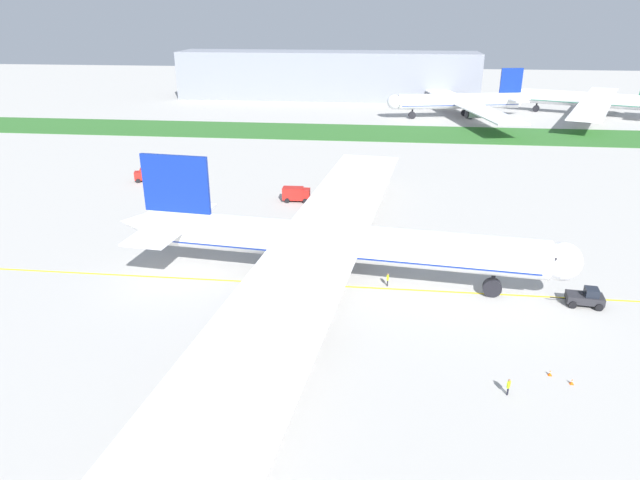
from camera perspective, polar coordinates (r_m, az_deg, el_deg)
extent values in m
plane|color=#ADAAA5|center=(74.20, -0.32, -4.27)|extent=(600.00, 600.00, 0.00)
cube|color=yellow|center=(73.53, -0.39, -4.53)|extent=(280.00, 0.36, 0.01)
cube|color=#2D6628|center=(168.11, 3.73, 10.69)|extent=(320.00, 24.00, 0.10)
cylinder|color=white|center=(72.58, 1.69, -0.20)|extent=(51.74, 10.48, 4.83)
cube|color=navy|center=(72.90, 1.68, -0.82)|extent=(49.65, 9.87, 0.58)
sphere|color=white|center=(72.84, 23.09, -1.97)|extent=(4.59, 4.59, 4.59)
cone|color=white|center=(82.13, -17.80, 1.67)|extent=(5.73, 4.66, 4.10)
cube|color=navy|center=(77.37, -14.25, 5.46)|extent=(9.27, 1.50, 7.72)
cube|color=white|center=(83.57, -13.08, 2.78)|extent=(6.49, 8.30, 0.34)
cube|color=white|center=(75.57, -16.17, 0.41)|extent=(6.49, 8.30, 0.34)
cube|color=white|center=(96.99, 3.15, 5.17)|extent=(16.38, 47.34, 0.39)
cube|color=white|center=(51.49, -6.89, -11.14)|extent=(16.38, 47.34, 0.39)
cylinder|color=#B7BABF|center=(87.42, 2.95, 2.26)|extent=(4.85, 3.15, 2.66)
cylinder|color=black|center=(87.09, 4.44, 2.14)|extent=(0.70, 2.82, 2.79)
cylinder|color=#B7BABF|center=(60.34, -2.14, -7.26)|extent=(4.85, 3.15, 2.66)
cylinder|color=black|center=(59.86, 0.00, -7.50)|extent=(0.70, 2.82, 2.79)
cylinder|color=black|center=(73.09, 16.92, -3.92)|extent=(0.50, 0.50, 1.87)
cylinder|color=black|center=(73.49, 16.84, -4.57)|extent=(2.39, 1.28, 2.29)
cylinder|color=black|center=(76.98, -0.98, -1.56)|extent=(0.50, 0.50, 1.87)
cylinder|color=black|center=(77.36, -0.98, -2.20)|extent=(2.39, 1.28, 2.29)
cylinder|color=black|center=(72.50, -1.94, -3.12)|extent=(0.50, 0.50, 1.87)
cylinder|color=black|center=(72.90, -1.93, -3.79)|extent=(2.39, 1.28, 2.29)
cube|color=black|center=(72.48, 22.60, -1.49)|extent=(2.08, 3.79, 0.87)
sphere|color=black|center=(80.30, -11.81, 1.88)|extent=(0.34, 0.34, 0.34)
sphere|color=black|center=(78.45, -8.55, 1.63)|extent=(0.34, 0.34, 0.34)
sphere|color=black|center=(76.87, -5.14, 1.36)|extent=(0.34, 0.34, 0.34)
sphere|color=black|center=(75.57, -1.60, 1.07)|extent=(0.34, 0.34, 0.34)
sphere|color=black|center=(74.57, 2.05, 0.77)|extent=(0.34, 0.34, 0.34)
sphere|color=black|center=(73.89, 5.78, 0.47)|extent=(0.34, 0.34, 0.34)
sphere|color=black|center=(73.52, 9.56, 0.15)|extent=(0.34, 0.34, 0.34)
sphere|color=black|center=(73.48, 13.36, -0.17)|extent=(0.34, 0.34, 0.34)
sphere|color=black|center=(73.77, 17.15, -0.48)|extent=(0.34, 0.34, 0.34)
cube|color=#26262B|center=(75.33, 24.97, -5.31)|extent=(4.39, 2.68, 0.91)
cube|color=black|center=(75.10, 25.55, -4.72)|extent=(1.68, 1.86, 0.90)
cylinder|color=black|center=(74.83, 22.71, -5.37)|extent=(1.80, 0.32, 0.12)
cylinder|color=black|center=(74.23, 23.97, -5.94)|extent=(0.93, 0.45, 0.90)
cylinder|color=black|center=(76.19, 23.70, -5.17)|extent=(0.93, 0.45, 0.90)
cylinder|color=black|center=(74.91, 26.16, -6.07)|extent=(0.93, 0.45, 0.90)
cylinder|color=black|center=(76.85, 25.83, -5.31)|extent=(0.93, 0.45, 0.90)
cylinder|color=black|center=(60.86, -7.65, -10.39)|extent=(0.13, 0.13, 0.87)
cylinder|color=#BFE519|center=(60.35, -7.66, -9.89)|extent=(0.10, 0.10, 0.56)
cylinder|color=black|center=(61.03, -7.69, -10.29)|extent=(0.13, 0.13, 0.87)
cylinder|color=#BFE519|center=(60.78, -7.75, -9.65)|extent=(0.10, 0.10, 0.56)
cube|color=#BFE519|center=(60.55, -7.70, -9.75)|extent=(0.42, 0.52, 0.62)
sphere|color=#8C6647|center=(60.32, -7.72, -9.39)|extent=(0.24, 0.24, 0.24)
cylinder|color=black|center=(73.76, 6.78, -4.23)|extent=(0.13, 0.13, 0.87)
cylinder|color=#BFE519|center=(73.59, 6.81, -3.69)|extent=(0.10, 0.10, 0.55)
cylinder|color=black|center=(73.58, 6.76, -4.30)|extent=(0.13, 0.13, 0.87)
cylinder|color=#BFE519|center=(73.13, 6.78, -3.85)|extent=(0.10, 0.10, 0.55)
cube|color=#BFE519|center=(73.35, 6.80, -3.75)|extent=(0.29, 0.47, 0.61)
sphere|color=#8C6647|center=(73.16, 6.81, -3.44)|extent=(0.23, 0.23, 0.23)
cylinder|color=black|center=(56.65, 18.26, -14.18)|extent=(0.12, 0.12, 0.85)
cylinder|color=#BFE519|center=(56.14, 18.30, -13.69)|extent=(0.10, 0.10, 0.54)
cylinder|color=black|center=(56.81, 18.31, -14.08)|extent=(0.12, 0.12, 0.85)
cylinder|color=#BFE519|center=(56.54, 18.44, -13.42)|extent=(0.10, 0.10, 0.54)
cube|color=#BFE519|center=(56.32, 18.37, -13.53)|extent=(0.42, 0.51, 0.60)
sphere|color=#8C6647|center=(56.08, 18.43, -13.17)|extent=(0.23, 0.23, 0.23)
cube|color=#F2590C|center=(60.46, 23.86, -13.04)|extent=(0.36, 0.36, 0.03)
cone|color=#F2590C|center=(60.30, 23.90, -12.81)|extent=(0.28, 0.28, 0.55)
cylinder|color=white|center=(60.29, 23.91, -12.79)|extent=(0.17, 0.17, 0.06)
cube|color=#F2590C|center=(60.92, 22.00, -12.43)|extent=(0.36, 0.36, 0.03)
cone|color=#F2590C|center=(60.76, 22.04, -12.21)|extent=(0.28, 0.28, 0.55)
cylinder|color=white|center=(60.75, 22.05, -12.19)|extent=(0.17, 0.17, 0.06)
cube|color=#B21E19|center=(123.40, -16.69, 6.38)|extent=(4.05, 3.02, 2.26)
cube|color=#B21E19|center=(123.76, -17.74, 6.16)|extent=(1.92, 2.29, 1.64)
cube|color=#263347|center=(123.76, -18.05, 6.28)|extent=(0.58, 1.67, 0.72)
cylinder|color=black|center=(122.99, -17.74, 5.66)|extent=(0.95, 0.55, 0.90)
cylinder|color=black|center=(124.95, -17.65, 5.92)|extent=(0.95, 0.55, 0.90)
cylinder|color=black|center=(122.62, -16.26, 5.79)|extent=(0.95, 0.55, 0.90)
cylinder|color=black|center=(124.58, -16.18, 6.04)|extent=(0.95, 0.55, 0.90)
cube|color=#B21E19|center=(105.44, -2.73, 4.70)|extent=(3.78, 2.31, 2.20)
cube|color=#B21E19|center=(105.18, -1.44, 4.60)|extent=(1.50, 2.17, 1.95)
cube|color=#263347|center=(104.99, -1.07, 4.80)|extent=(0.12, 1.87, 0.86)
cylinder|color=black|center=(106.53, -1.36, 4.28)|extent=(0.91, 0.32, 0.90)
cylinder|color=black|center=(104.43, -1.50, 3.91)|extent=(0.91, 0.32, 0.90)
cylinder|color=black|center=(106.95, -3.13, 4.33)|extent=(0.91, 0.32, 0.90)
cylinder|color=black|center=(104.85, -3.31, 3.96)|extent=(0.91, 0.32, 0.90)
cylinder|color=white|center=(196.25, 13.74, 13.36)|extent=(40.47, 13.48, 4.86)
cube|color=navy|center=(196.37, 13.71, 13.12)|extent=(38.80, 12.75, 0.58)
sphere|color=white|center=(190.22, 7.44, 13.53)|extent=(4.61, 4.61, 4.61)
cone|color=white|center=(204.68, 19.82, 13.15)|extent=(6.11, 5.19, 4.13)
cube|color=navy|center=(201.73, 18.61, 14.90)|extent=(7.20, 2.05, 7.77)
cube|color=white|center=(198.34, 19.19, 13.09)|extent=(6.02, 8.55, 0.34)
cube|color=white|center=(207.11, 18.08, 13.55)|extent=(6.02, 8.55, 0.34)
cube|color=white|center=(178.02, 16.52, 12.06)|extent=(16.54, 37.40, 0.39)
cube|color=white|center=(216.29, 12.44, 14.06)|extent=(16.54, 37.40, 0.39)
cylinder|color=#B7BABF|center=(185.31, 15.18, 12.10)|extent=(5.08, 3.61, 2.67)
cylinder|color=black|center=(184.51, 14.49, 12.12)|extent=(1.00, 2.82, 2.80)
cylinder|color=#B7BABF|center=(208.43, 12.77, 13.34)|extent=(5.08, 3.61, 2.67)
cylinder|color=black|center=(207.71, 12.15, 13.36)|extent=(1.00, 2.82, 2.80)
cylinder|color=black|center=(192.24, 9.22, 12.51)|extent=(0.51, 0.51, 1.88)
cylinder|color=black|center=(192.39, 9.21, 12.23)|extent=(2.48, 1.51, 2.31)
cylinder|color=black|center=(195.48, 14.80, 12.23)|extent=(0.51, 0.51, 1.88)
cylinder|color=black|center=(195.63, 14.78, 11.96)|extent=(2.48, 1.51, 2.31)
cylinder|color=black|center=(200.20, 14.30, 12.49)|extent=(0.51, 0.51, 1.88)
cylinder|color=black|center=(200.34, 14.28, 12.23)|extent=(2.48, 1.51, 2.31)
cylinder|color=white|center=(214.89, 25.36, 12.59)|extent=(41.76, 20.66, 4.73)
cube|color=#055938|center=(215.00, 25.32, 12.37)|extent=(40.02, 19.66, 0.57)
sphere|color=white|center=(217.57, 19.25, 13.54)|extent=(4.49, 4.49, 4.49)
cube|color=white|center=(193.30, 25.41, 11.56)|extent=(23.45, 39.56, 0.38)
cube|color=white|center=(236.43, 26.32, 12.97)|extent=(23.45, 39.56, 0.38)
cylinder|color=#B7BABF|center=(202.21, 25.19, 11.56)|extent=(5.14, 4.10, 2.60)
cylinder|color=black|center=(202.37, 24.55, 11.67)|extent=(1.39, 2.68, 2.73)
cylinder|color=#B7BABF|center=(228.01, 25.78, 12.43)|extent=(5.14, 4.10, 2.60)
cylinder|color=black|center=(228.15, 25.21, 12.53)|extent=(1.39, 2.68, 2.73)
cylinder|color=black|center=(217.01, 20.85, 12.44)|extent=(0.49, 0.49, 1.83)
cylinder|color=black|center=(217.14, 20.81, 12.20)|extent=(2.46, 1.78, 2.25)
cylinder|color=black|center=(212.69, 26.09, 11.49)|extent=(0.49, 0.49, 1.83)
cylinder|color=black|center=(212.82, 26.04, 11.25)|extent=(2.46, 1.78, 2.25)
cylinder|color=black|center=(217.59, 26.18, 11.66)|extent=(0.49, 0.49, 1.83)
cylinder|color=black|center=(217.73, 26.14, 11.43)|extent=(2.46, 1.78, 2.25)
cube|color=gray|center=(235.16, 0.75, 16.16)|extent=(117.27, 20.00, 18.00)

